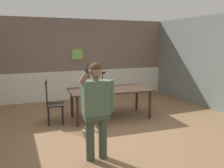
{
  "coord_description": "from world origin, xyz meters",
  "views": [
    {
      "loc": [
        -1.89,
        -4.64,
        1.9
      ],
      "look_at": [
        -0.22,
        -0.62,
        1.12
      ],
      "focal_mm": 38.01,
      "sensor_mm": 36.0,
      "label": 1
    }
  ],
  "objects_px": {
    "dining_table": "(110,92)",
    "chair_by_doorway": "(101,92)",
    "chair_near_window": "(53,103)",
    "person_figure": "(97,105)"
  },
  "relations": [
    {
      "from": "dining_table",
      "to": "chair_by_doorway",
      "type": "distance_m",
      "value": 0.9
    },
    {
      "from": "dining_table",
      "to": "chair_near_window",
      "type": "distance_m",
      "value": 1.41
    },
    {
      "from": "dining_table",
      "to": "person_figure",
      "type": "xyz_separation_m",
      "value": [
        -1.02,
        -1.92,
        0.24
      ]
    },
    {
      "from": "dining_table",
      "to": "chair_by_doorway",
      "type": "relative_size",
      "value": 2.0
    },
    {
      "from": "chair_near_window",
      "to": "chair_by_doorway",
      "type": "bearing_deg",
      "value": 127.24
    },
    {
      "from": "person_figure",
      "to": "chair_near_window",
      "type": "bearing_deg",
      "value": -77.3
    },
    {
      "from": "dining_table",
      "to": "chair_near_window",
      "type": "xyz_separation_m",
      "value": [
        -1.39,
        0.1,
        -0.18
      ]
    },
    {
      "from": "chair_near_window",
      "to": "chair_by_doorway",
      "type": "distance_m",
      "value": 1.65
    },
    {
      "from": "chair_by_doorway",
      "to": "person_figure",
      "type": "relative_size",
      "value": 0.65
    },
    {
      "from": "person_figure",
      "to": "chair_by_doorway",
      "type": "bearing_deg",
      "value": -108.84
    }
  ]
}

